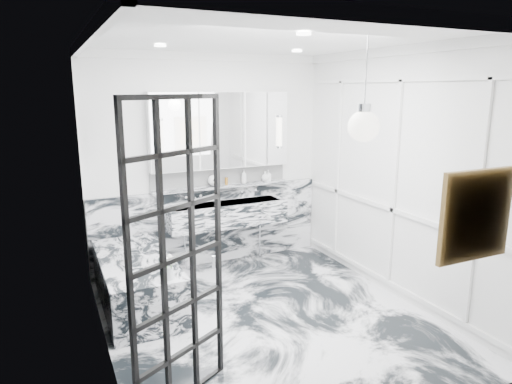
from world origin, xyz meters
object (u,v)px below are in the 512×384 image
trough_sink (227,214)px  bathtub (137,282)px  crittall_door (178,258)px  mirror_cabinet (221,130)px

trough_sink → bathtub: (-1.33, -0.66, -0.45)m
crittall_door → trough_sink: (1.30, 2.39, -0.42)m
crittall_door → mirror_cabinet: size_ratio=1.21×
mirror_cabinet → bathtub: size_ratio=1.15×
trough_sink → bathtub: size_ratio=0.97×
mirror_cabinet → trough_sink: bearing=-90.0°
bathtub → trough_sink: bearing=26.5°
trough_sink → mirror_cabinet: bearing=90.0°
crittall_door → trough_sink: bearing=32.7°
bathtub → crittall_door: bearing=-89.3°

